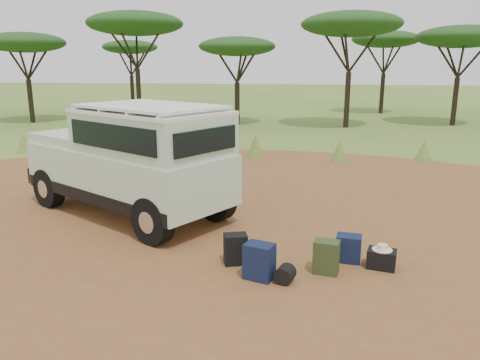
# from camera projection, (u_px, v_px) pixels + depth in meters

# --- Properties ---
(ground) EXTENTS (140.00, 140.00, 0.00)m
(ground) POSITION_uv_depth(u_px,v_px,m) (207.00, 250.00, 8.75)
(ground) COLOR #496925
(ground) RESTS_ON ground
(dirt_clearing) EXTENTS (23.00, 23.00, 0.01)m
(dirt_clearing) POSITION_uv_depth(u_px,v_px,m) (207.00, 249.00, 8.74)
(dirt_clearing) COLOR brown
(dirt_clearing) RESTS_ON ground
(grass_fringe) EXTENTS (36.60, 1.60, 0.90)m
(grass_fringe) POSITION_uv_depth(u_px,v_px,m) (258.00, 148.00, 16.97)
(grass_fringe) COLOR #496925
(grass_fringe) RESTS_ON ground
(acacia_treeline) EXTENTS (46.70, 13.20, 6.26)m
(acacia_treeline) POSITION_uv_depth(u_px,v_px,m) (289.00, 36.00, 26.50)
(acacia_treeline) COLOR #2D2219
(acacia_treeline) RESTS_ON ground
(safari_vehicle) EXTENTS (5.49, 4.47, 2.55)m
(safari_vehicle) POSITION_uv_depth(u_px,v_px,m) (132.00, 162.00, 10.47)
(safari_vehicle) COLOR #B6D4B5
(safari_vehicle) RESTS_ON ground
(backpack_black) EXTENTS (0.46, 0.39, 0.54)m
(backpack_black) POSITION_uv_depth(u_px,v_px,m) (236.00, 249.00, 8.07)
(backpack_black) COLOR black
(backpack_black) RESTS_ON ground
(backpack_navy) EXTENTS (0.54, 0.46, 0.60)m
(backpack_navy) POSITION_uv_depth(u_px,v_px,m) (259.00, 262.00, 7.50)
(backpack_navy) COLOR #13203D
(backpack_navy) RESTS_ON ground
(backpack_olive) EXTENTS (0.46, 0.37, 0.56)m
(backpack_olive) POSITION_uv_depth(u_px,v_px,m) (326.00, 257.00, 7.71)
(backpack_olive) COLOR #32411E
(backpack_olive) RESTS_ON ground
(duffel_navy) EXTENTS (0.47, 0.38, 0.48)m
(duffel_navy) POSITION_uv_depth(u_px,v_px,m) (348.00, 248.00, 8.18)
(duffel_navy) COLOR #13203D
(duffel_navy) RESTS_ON ground
(hard_case) EXTENTS (0.53, 0.43, 0.33)m
(hard_case) POSITION_uv_depth(u_px,v_px,m) (381.00, 259.00, 7.92)
(hard_case) COLOR black
(hard_case) RESTS_ON ground
(stuff_sack) EXTENTS (0.36, 0.36, 0.29)m
(stuff_sack) POSITION_uv_depth(u_px,v_px,m) (285.00, 274.00, 7.40)
(stuff_sack) COLOR black
(stuff_sack) RESTS_ON ground
(safari_hat) EXTENTS (0.34, 0.34, 0.10)m
(safari_hat) POSITION_uv_depth(u_px,v_px,m) (382.00, 248.00, 7.87)
(safari_hat) COLOR beige
(safari_hat) RESTS_ON hard_case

